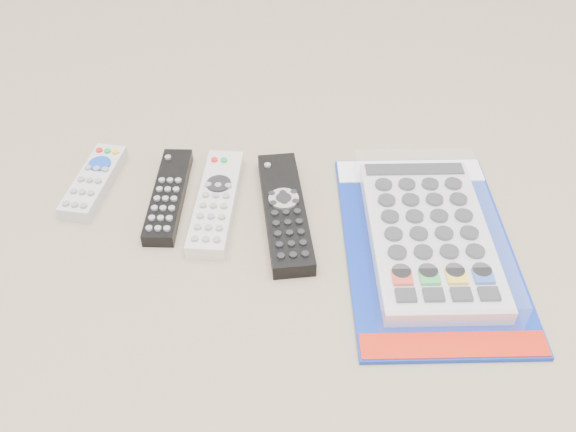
# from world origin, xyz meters

# --- Properties ---
(remote_small_grey) EXTENTS (0.05, 0.14, 0.02)m
(remote_small_grey) POSITION_xyz_m (-0.24, 0.07, 0.01)
(remote_small_grey) COLOR #B5B5B7
(remote_small_grey) RESTS_ON ground
(remote_slim_black) EXTENTS (0.05, 0.18, 0.02)m
(remote_slim_black) POSITION_xyz_m (-0.13, 0.05, 0.01)
(remote_slim_black) COLOR black
(remote_slim_black) RESTS_ON ground
(remote_silver_dvd) EXTENTS (0.05, 0.19, 0.02)m
(remote_silver_dvd) POSITION_xyz_m (-0.07, 0.04, 0.01)
(remote_silver_dvd) COLOR silver
(remote_silver_dvd) RESTS_ON ground
(remote_large_black) EXTENTS (0.09, 0.22, 0.02)m
(remote_large_black) POSITION_xyz_m (0.02, 0.03, 0.01)
(remote_large_black) COLOR black
(remote_large_black) RESTS_ON ground
(jumbo_remote_packaged) EXTENTS (0.24, 0.35, 0.04)m
(jumbo_remote_packaged) POSITION_xyz_m (0.20, -0.00, 0.02)
(jumbo_remote_packaged) COLOR #0E2B9F
(jumbo_remote_packaged) RESTS_ON ground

